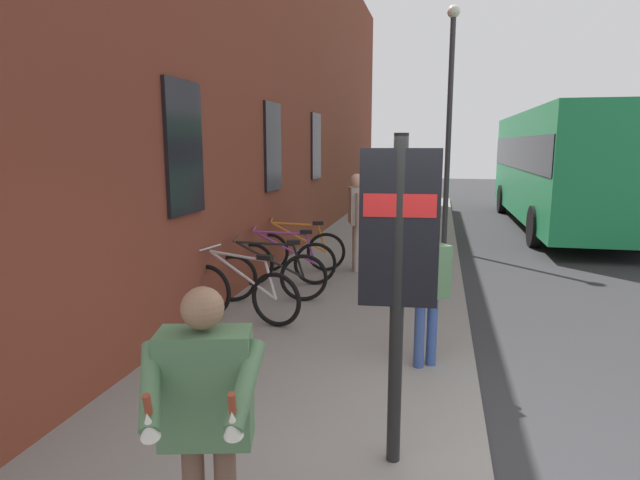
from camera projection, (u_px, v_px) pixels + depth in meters
name	position (u px, v px, depth m)	size (l,w,h in m)	color
ground	(517.00, 280.00, 9.69)	(60.00, 60.00, 0.00)	#2D2D30
sidewalk_pavement	(379.00, 250.00, 12.20)	(24.00, 3.50, 0.12)	gray
station_facade	(303.00, 85.00, 12.91)	(22.00, 0.65, 7.76)	brown
bicycle_under_window	(242.00, 293.00, 7.03)	(0.54, 1.74, 0.97)	black
bicycle_by_door	(269.00, 276.00, 7.92)	(0.59, 1.73, 0.97)	black
bicycle_beside_lamp	(284.00, 262.00, 8.86)	(0.60, 1.73, 0.97)	black
bicycle_leaning_wall	(298.00, 251.00, 9.82)	(0.60, 1.73, 0.97)	black
transit_info_sign	(398.00, 250.00, 3.69)	(0.13, 0.55, 2.40)	black
city_bus	(561.00, 163.00, 15.50)	(10.52, 2.70, 3.35)	#1E8C4C
pedestrian_by_facade	(357.00, 212.00, 9.77)	(0.66, 0.39, 1.80)	#B2A599
pedestrian_crossing_street	(427.00, 281.00, 5.50)	(0.43, 0.49, 1.52)	#334C8C
pedestrian_near_bus	(419.00, 226.00, 8.23)	(0.65, 0.35, 1.76)	#723F72
tourist_with_hotdogs	(206.00, 406.00, 2.70)	(0.64, 0.64, 1.63)	brown
street_lamp	(450.00, 108.00, 11.92)	(0.28, 0.28, 5.32)	#333338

